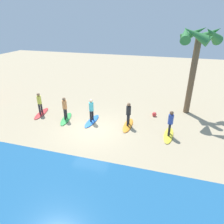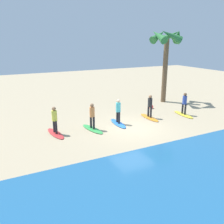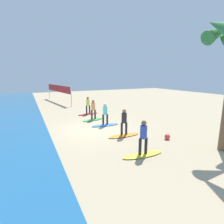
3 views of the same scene
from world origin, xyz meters
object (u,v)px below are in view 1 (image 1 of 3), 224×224
Objects in this scene: surfboard_green at (66,119)px; beach_ball at (154,114)px; surfer_yellow at (171,121)px; surfboard_orange at (128,125)px; surfboard_yellow at (169,135)px; surfer_red at (39,102)px; surfboard_blue at (92,121)px; surfer_orange at (129,112)px; surfboard_red at (41,113)px; surfer_blue at (91,108)px; surfer_green at (65,107)px; palm_tree at (198,43)px.

beach_ball reaches higher than surfboard_green.
surfer_yellow is at bearing 76.36° from surfboard_green.
surfer_yellow is 2.98m from surfboard_orange.
surfer_red is (9.67, -0.51, 0.99)m from surfboard_yellow.
surfboard_blue is at bearing -4.64° from surfer_yellow.
surfer_orange is 0.78× the size of surfboard_red.
surfboard_green is (4.61, 0.33, 0.00)m from surfboard_orange.
surfboard_yellow is 1.28× the size of surfer_red.
surfboard_orange is 1.00× the size of surfboard_red.
beach_ball is at bearing -152.07° from surfboard_yellow.
surfer_green is (1.97, 0.22, 0.00)m from surfer_blue.
surfer_orange reaches higher than surfboard_green.
surfer_orange is 4.73m from surfboard_green.
palm_tree is 5.78m from beach_ball.
surfer_yellow is 7.37m from surfer_green.
surfer_green is (0.00, 0.00, 0.99)m from surfboard_green.
surfboard_green is 6.43× the size of beach_ball.
surfboard_red is at bearing 0.00° from surfer_red.
surfboard_green is (4.61, 0.33, -0.99)m from surfer_orange.
surfboard_green is at bearing -1.71° from surfer_yellow.
beach_ball is (-8.53, -2.07, 0.12)m from surfboard_red.
palm_tree is at bearing -151.46° from surfer_blue.
surfer_blue is 0.25× the size of palm_tree.
surfer_yellow reaches higher than surfboard_orange.
beach_ball reaches higher than surfboard_yellow.
palm_tree reaches higher than surfboard_red.
surfboard_red is at bearing -87.60° from surfboard_blue.
surfer_orange is 1.00× the size of surfer_red.
surfer_yellow is 0.78× the size of surfboard_blue.
surfboard_red is (9.67, -0.51, 0.00)m from surfboard_yellow.
surfer_orange and surfer_red have the same top height.
surfer_green is 0.78× the size of surfboard_red.
surfboard_orange is 1.28× the size of surfer_orange.
surfboard_green is 6.66m from beach_ball.
surfer_red is (6.91, 0.04, 0.99)m from surfboard_orange.
surfer_yellow is at bearing -85.86° from surfboard_yellow.
surfer_red reaches higher than beach_ball.
surfer_orange is at bearing 41.27° from palm_tree.
surfer_orange is 6.76m from palm_tree.
surfboard_red is (2.30, -0.29, -0.99)m from surfer_green.
surfboard_red is at bearing -7.20° from surfer_green.
surfboard_yellow is 7.37m from surfboard_green.
surfboard_green is at bearing 23.98° from palm_tree.
surfboard_orange and surfboard_green have the same top height.
surfboard_yellow is 1.00× the size of surfboard_green.
surfer_green is 2.32m from surfer_red.
surfboard_orange is 6.43× the size of beach_ball.
surfboard_red is at bearing -109.13° from surfboard_green.
surfer_red is (2.30, -0.29, 0.00)m from surfer_green.
surfboard_orange is at bearing -179.70° from surfer_red.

